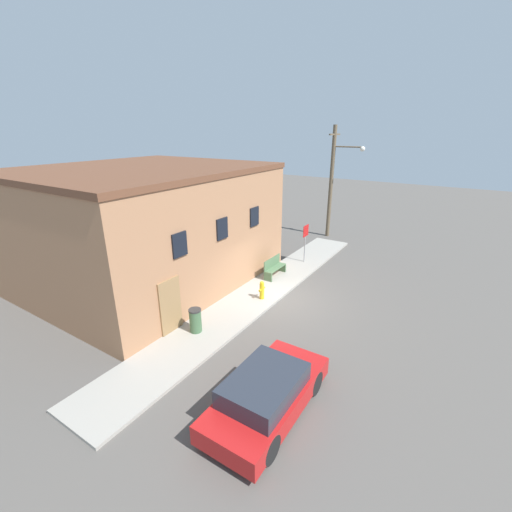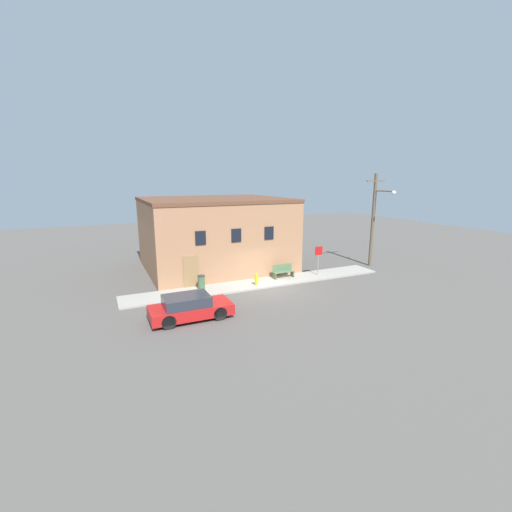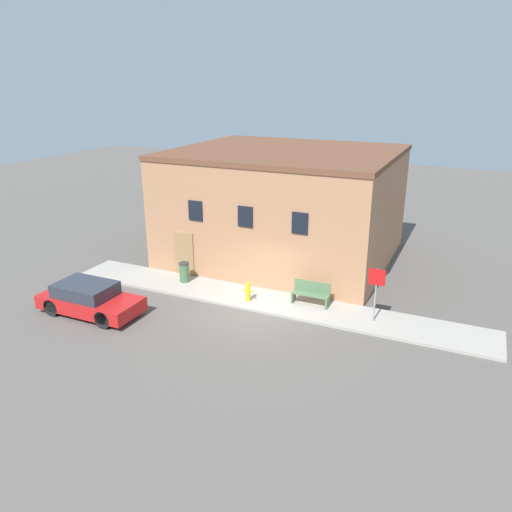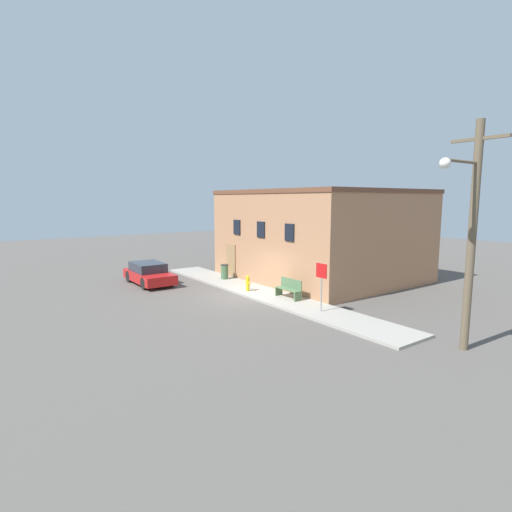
# 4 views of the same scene
# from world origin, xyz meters

# --- Properties ---
(ground_plane) EXTENTS (80.00, 80.00, 0.00)m
(ground_plane) POSITION_xyz_m (0.00, 0.00, 0.00)
(ground_plane) COLOR #56514C
(sidewalk) EXTENTS (18.49, 2.17, 0.11)m
(sidewalk) POSITION_xyz_m (0.00, 1.09, 0.05)
(sidewalk) COLOR #9E998E
(sidewalk) RESTS_ON ground
(brick_building) EXTENTS (10.77, 9.50, 5.59)m
(brick_building) POSITION_xyz_m (-1.41, 6.86, 2.80)
(brick_building) COLOR #A87551
(brick_building) RESTS_ON ground
(fire_hydrant) EXTENTS (0.42, 0.20, 0.85)m
(fire_hydrant) POSITION_xyz_m (-0.60, 0.67, 0.54)
(fire_hydrant) COLOR gold
(fire_hydrant) RESTS_ON sidewalk
(stop_sign) EXTENTS (0.63, 0.06, 2.14)m
(stop_sign) POSITION_xyz_m (4.58, 1.00, 1.60)
(stop_sign) COLOR gray
(stop_sign) RESTS_ON sidewalk
(bench) EXTENTS (1.55, 0.44, 0.97)m
(bench) POSITION_xyz_m (1.90, 1.46, 0.57)
(bench) COLOR #4C6B47
(bench) RESTS_ON sidewalk
(trash_bin) EXTENTS (0.47, 0.47, 0.92)m
(trash_bin) POSITION_xyz_m (-4.16, 1.37, 0.57)
(trash_bin) COLOR #426642
(trash_bin) RESTS_ON sidewalk
(utility_pole) EXTENTS (1.80, 2.19, 7.49)m
(utility_pole) POSITION_xyz_m (10.42, 1.77, 4.04)
(utility_pole) COLOR brown
(utility_pole) RESTS_ON ground
(parked_car) EXTENTS (4.16, 1.81, 1.27)m
(parked_car) POSITION_xyz_m (-5.98, -2.80, 0.62)
(parked_car) COLOR black
(parked_car) RESTS_ON ground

